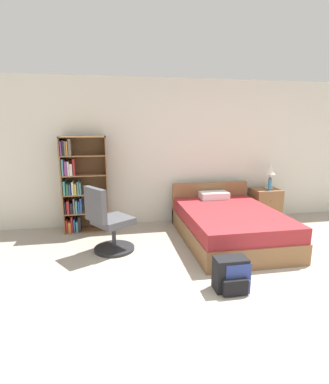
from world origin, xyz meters
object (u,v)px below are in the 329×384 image
Objects in this scene: office_chair at (108,224)px; water_bottle at (270,184)px; backpack_blue at (236,277)px; backpack_black at (231,275)px; nightstand at (265,205)px; table_lamp at (270,170)px; bed at (228,224)px; bookshelf at (80,186)px.

water_bottle is (2.93, 0.82, 0.31)m from office_chair.
water_bottle is at bearing 53.79° from backpack_blue.
backpack_blue is 0.06m from backpack_black.
water_bottle is at bearing 52.65° from backpack_black.
office_chair is at bearing 135.60° from backpack_black.
backpack_blue is (-1.56, -2.25, -0.15)m from nightstand.
table_lamp reaches higher than backpack_black.
backpack_black is at bearing 156.10° from backpack_blue.
backpack_blue is (-1.56, -2.14, -0.57)m from water_bottle.
office_chair is (-1.87, -0.14, 0.16)m from bed.
bookshelf is at bearing 127.95° from backpack_black.
office_chair is 2.59× the size of backpack_black.
bookshelf is 3.46m from table_lamp.
backpack_blue is at bearing -43.83° from office_chair.
backpack_blue is at bearing -108.96° from bed.
backpack_blue is (-1.63, -2.26, -0.81)m from table_lamp.
backpack_black is (1.32, -1.29, -0.24)m from office_chair.
water_bottle is at bearing -86.91° from nightstand.
table_lamp reaches higher than nightstand.
table_lamp is at bearing -0.67° from bookshelf.
nightstand is at bearing 17.66° from office_chair.
bookshelf is 3.40m from water_bottle.
bed is at bearing -144.37° from table_lamp.
office_chair is at bearing -162.34° from nightstand.
table_lamp is (3.00, 0.95, 0.55)m from office_chair.
bed reaches higher than backpack_black.
water_bottle reaches higher than bed.
office_chair reaches higher than backpack_black.
nightstand is (2.93, 0.93, -0.11)m from office_chair.
table_lamp is (0.07, 0.02, 0.66)m from nightstand.
bed is at bearing 69.03° from backpack_black.
bed is at bearing -147.43° from water_bottle.
bed is at bearing 4.37° from office_chair.
table_lamp is 1.98× the size of water_bottle.
backpack_blue is at bearing -126.21° from water_bottle.
office_chair is at bearing -164.34° from water_bottle.
water_bottle reaches higher than backpack_blue.
water_bottle is (3.39, -0.17, -0.05)m from bookshelf.
nightstand reaches higher than backpack_black.
nightstand is at bearing -165.10° from table_lamp.
table_lamp is 0.28m from water_bottle.
office_chair is 3.19m from table_lamp.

